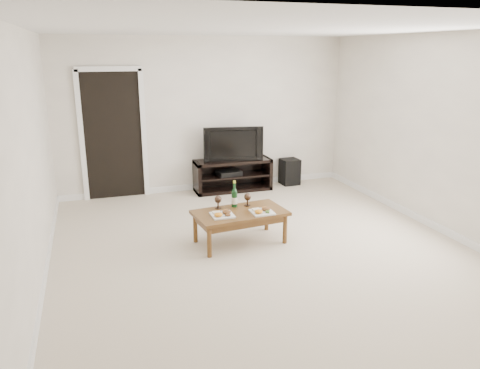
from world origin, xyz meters
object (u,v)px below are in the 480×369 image
object	(u,v)px
media_console	(233,175)
television	(233,143)
subwoofer	(290,172)
coffee_table	(240,227)

from	to	relation	value
media_console	television	xyz separation A→B (m)	(0.00, 0.00, 0.57)
media_console	subwoofer	xyz separation A→B (m)	(1.11, 0.06, -0.04)
subwoofer	media_console	bearing A→B (deg)	-179.21
subwoofer	coffee_table	world-z (taller)	subwoofer
television	subwoofer	world-z (taller)	television
media_console	subwoofer	bearing A→B (deg)	3.33
television	subwoofer	xyz separation A→B (m)	(1.11, 0.06, -0.61)
subwoofer	television	bearing A→B (deg)	-179.21
subwoofer	coffee_table	bearing A→B (deg)	-128.95
television	coffee_table	xyz separation A→B (m)	(-0.60, -2.24, -0.63)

